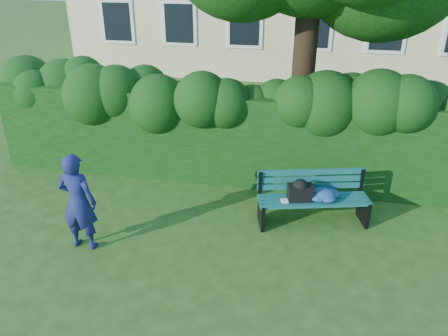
# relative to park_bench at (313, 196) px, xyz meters

# --- Properties ---
(ground) EXTENTS (80.00, 80.00, 0.00)m
(ground) POSITION_rel_park_bench_xyz_m (-1.50, -0.74, -0.50)
(ground) COLOR #274817
(ground) RESTS_ON ground
(hedge) EXTENTS (10.00, 1.00, 1.80)m
(hedge) POSITION_rel_park_bench_xyz_m (-1.50, 1.46, 0.40)
(hedge) COLOR black
(hedge) RESTS_ON ground
(park_bench) EXTENTS (1.94, 1.02, 0.89)m
(park_bench) POSITION_rel_park_bench_xyz_m (0.00, 0.00, 0.00)
(park_bench) COLOR #0F4D49
(park_bench) RESTS_ON ground
(man_reading) EXTENTS (0.58, 0.38, 1.59)m
(man_reading) POSITION_rel_park_bench_xyz_m (-3.49, -1.44, 0.29)
(man_reading) COLOR navy
(man_reading) RESTS_ON ground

